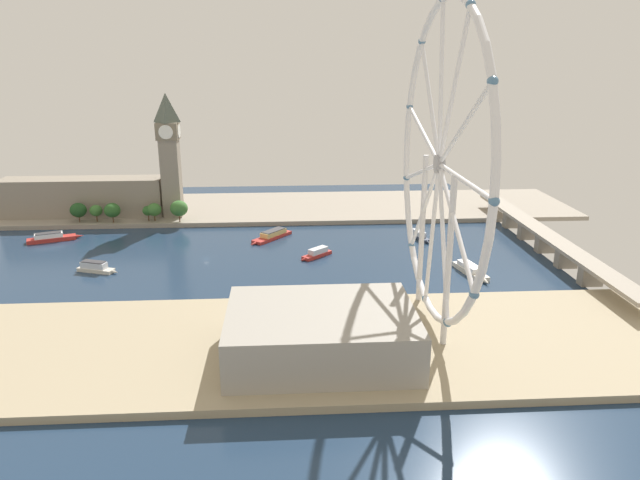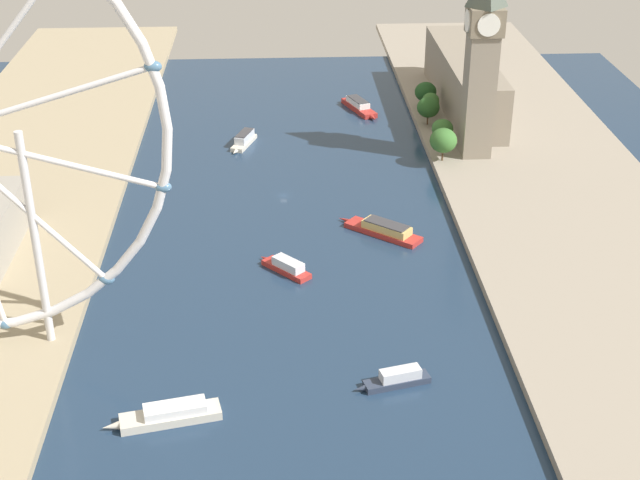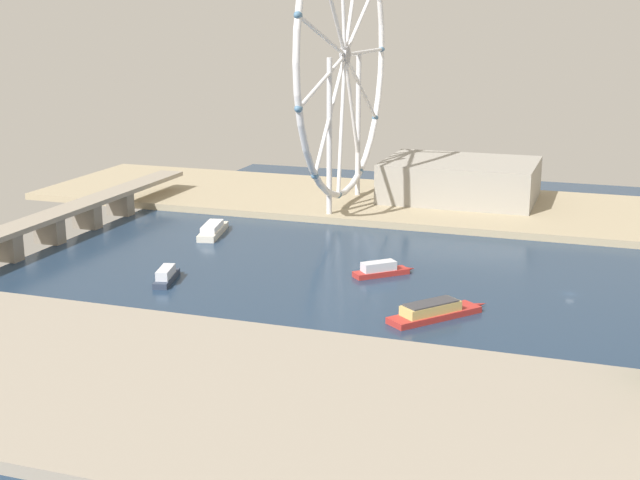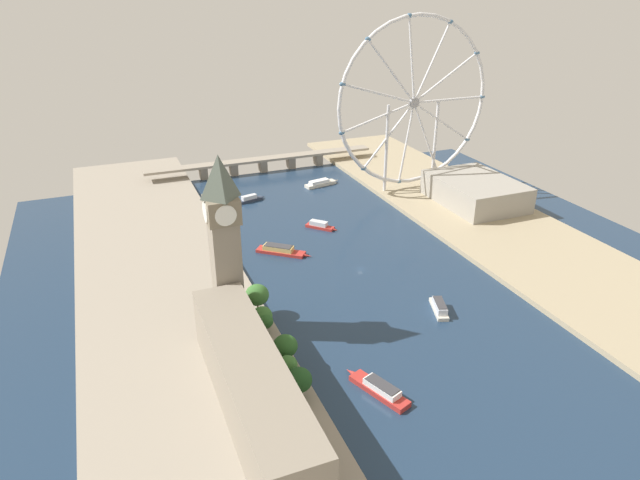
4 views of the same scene
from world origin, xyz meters
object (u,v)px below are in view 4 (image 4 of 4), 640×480
object	(u,v)px
tour_boat_2	(250,199)
tour_boat_4	(321,183)
tour_boat_3	(439,307)
river_bridge	(262,162)
riverside_hall	(475,191)
tour_boat_0	(320,225)
tour_boat_5	(280,250)
tour_boat_1	(379,389)
parliament_block	(252,386)
ferris_wheel	(414,103)
clock_tower	(224,242)

from	to	relation	value
tour_boat_2	tour_boat_4	bearing A→B (deg)	-2.89
tour_boat_2	tour_boat_3	size ratio (longest dim) A/B	0.96
river_bridge	tour_boat_3	bearing A→B (deg)	-86.11
river_bridge	riverside_hall	bearing A→B (deg)	-49.10
tour_boat_0	tour_boat_5	bearing A→B (deg)	-97.32
tour_boat_1	tour_boat_3	bearing A→B (deg)	-73.12
tour_boat_0	tour_boat_4	world-z (taller)	tour_boat_4
tour_boat_2	tour_boat_5	size ratio (longest dim) A/B	0.74
parliament_block	tour_boat_1	size ratio (longest dim) A/B	3.42
tour_boat_1	tour_boat_3	xyz separation A→B (m)	(57.55, 44.32, 0.26)
tour_boat_0	tour_boat_3	size ratio (longest dim) A/B	0.82
parliament_block	tour_boat_3	size ratio (longest dim) A/B	4.69
river_bridge	tour_boat_3	size ratio (longest dim) A/B	8.55
ferris_wheel	tour_boat_1	xyz separation A→B (m)	(-133.96, -207.52, -67.30)
riverside_hall	parliament_block	bearing A→B (deg)	-144.15
clock_tower	river_bridge	world-z (taller)	clock_tower
parliament_block	riverside_hall	xyz separation A→B (m)	(213.98, 154.62, -4.09)
clock_tower	tour_boat_0	world-z (taller)	clock_tower
river_bridge	clock_tower	bearing A→B (deg)	-110.22
ferris_wheel	tour_boat_0	world-z (taller)	ferris_wheel
ferris_wheel	tour_boat_1	bearing A→B (deg)	-122.84
ferris_wheel	riverside_hall	xyz separation A→B (m)	(28.08, -48.32, -57.40)
river_bridge	tour_boat_1	size ratio (longest dim) A/B	6.23
clock_tower	river_bridge	xyz separation A→B (m)	(85.32, 231.64, -38.68)
riverside_hall	tour_boat_2	xyz separation A→B (m)	(-152.18, 72.52, -10.07)
parliament_block	tour_boat_1	bearing A→B (deg)	-5.03
parliament_block	ferris_wheel	distance (m)	280.33
tour_boat_3	tour_boat_5	bearing A→B (deg)	49.43
ferris_wheel	tour_boat_3	xyz separation A→B (m)	(-76.41, -163.20, -67.04)
tour_boat_2	tour_boat_4	xyz separation A→B (m)	(63.44, 13.02, 0.02)
river_bridge	tour_boat_5	bearing A→B (deg)	-102.92
clock_tower	tour_boat_5	bearing A→B (deg)	55.41
tour_boat_5	tour_boat_3	bearing A→B (deg)	-20.51
tour_boat_4	river_bridge	bearing A→B (deg)	108.79
tour_boat_0	tour_boat_5	world-z (taller)	tour_boat_5
tour_boat_1	tour_boat_5	size ratio (longest dim) A/B	1.06
tour_boat_2	riverside_hall	bearing A→B (deg)	-39.97
river_bridge	tour_boat_1	distance (m)	302.65
parliament_block	river_bridge	xyz separation A→B (m)	(92.08, 295.34, -7.87)
ferris_wheel	tour_boat_1	size ratio (longest dim) A/B	3.99
parliament_block	tour_boat_0	xyz separation A→B (m)	(92.10, 160.03, -14.16)
clock_tower	tour_boat_4	world-z (taller)	clock_tower
tour_boat_3	tour_boat_4	world-z (taller)	tour_boat_3
clock_tower	tour_boat_1	size ratio (longest dim) A/B	2.60
tour_boat_1	tour_boat_2	xyz separation A→B (m)	(9.86, 231.72, -0.17)
riverside_hall	tour_boat_3	distance (m)	155.59
parliament_block	tour_boat_5	size ratio (longest dim) A/B	3.62
riverside_hall	tour_boat_2	bearing A→B (deg)	154.52
tour_boat_5	tour_boat_1	bearing A→B (deg)	-51.91
riverside_hall	tour_boat_5	xyz separation A→B (m)	(-159.00, -21.00, -9.98)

